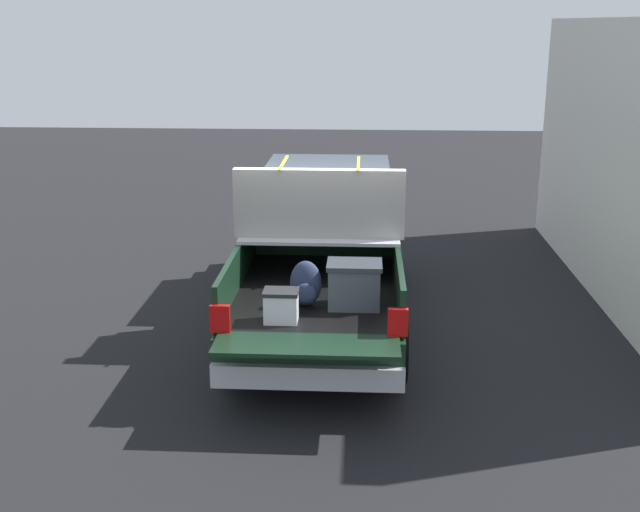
# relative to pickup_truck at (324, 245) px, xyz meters

# --- Properties ---
(ground_plane) EXTENTS (40.00, 40.00, 0.00)m
(ground_plane) POSITION_rel_pickup_truck_xyz_m (-0.37, 0.00, -0.97)
(ground_plane) COLOR black
(pickup_truck) EXTENTS (6.05, 2.06, 2.23)m
(pickup_truck) POSITION_rel_pickup_truck_xyz_m (0.00, 0.00, 0.00)
(pickup_truck) COLOR black
(pickup_truck) RESTS_ON ground_plane
(building_facade) EXTENTS (8.03, 0.36, 3.92)m
(building_facade) POSITION_rel_pickup_truck_xyz_m (0.95, -4.06, 0.99)
(building_facade) COLOR silver
(building_facade) RESTS_ON ground_plane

